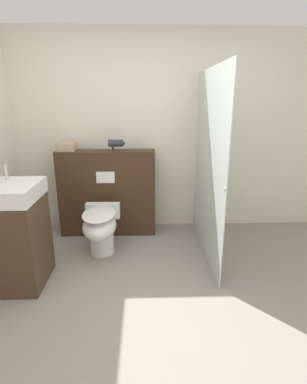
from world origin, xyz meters
name	(u,v)px	position (x,y,z in m)	size (l,w,h in m)	color
ground_plane	(140,315)	(0.00, 0.00, 0.00)	(12.00, 12.00, 0.00)	gray
wall_back	(141,134)	(0.00, 1.87, 1.25)	(8.00, 0.06, 2.50)	silver
partition_panel	(108,193)	(-0.42, 1.61, 0.54)	(1.20, 0.27, 1.08)	#3D2819
shower_glass	(208,166)	(0.73, 1.08, 0.99)	(0.04, 1.52, 1.98)	silver
toilet	(101,227)	(-0.44, 1.01, 0.33)	(0.39, 0.62, 0.52)	white
sink_vanity	(8,235)	(-1.21, 0.50, 0.49)	(0.63, 0.56, 1.11)	#473323
hair_drier	(116,143)	(-0.29, 1.57, 1.17)	(0.20, 0.09, 0.14)	#2D2D33
folded_towel	(67,147)	(-0.89, 1.62, 1.12)	(0.21, 0.20, 0.09)	tan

